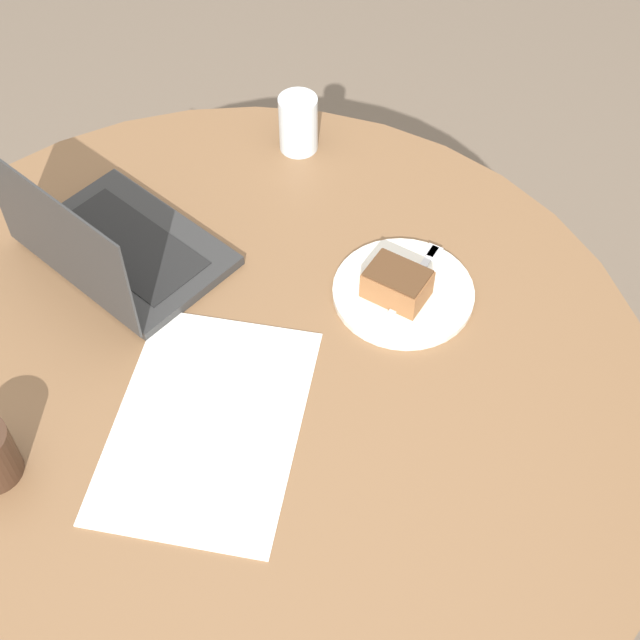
{
  "coord_description": "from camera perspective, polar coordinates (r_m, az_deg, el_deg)",
  "views": [
    {
      "loc": [
        -0.79,
        0.0,
        1.85
      ],
      "look_at": [
        0.06,
        -0.15,
        0.78
      ],
      "focal_mm": 50.0,
      "sensor_mm": 36.0,
      "label": 1
    }
  ],
  "objects": [
    {
      "name": "water_glass",
      "position": [
        1.69,
        -1.35,
        12.47
      ],
      "size": [
        0.07,
        0.07,
        0.11
      ],
      "color": "silver",
      "rests_on": "dining_table"
    },
    {
      "name": "paper_document",
      "position": [
        1.33,
        -7.12,
        -6.54
      ],
      "size": [
        0.46,
        0.39,
        0.0
      ],
      "rotation": [
        0.0,
        0.0,
        -0.37
      ],
      "color": "white",
      "rests_on": "dining_table"
    },
    {
      "name": "laptop",
      "position": [
        1.52,
        -13.11,
        4.62
      ],
      "size": [
        0.4,
        0.39,
        0.22
      ],
      "rotation": [
        0.0,
        0.0,
        3.81
      ],
      "color": "#2D2D2D",
      "rests_on": "dining_table"
    },
    {
      "name": "dining_table",
      "position": [
        1.48,
        -5.39,
        -6.98
      ],
      "size": [
        1.33,
        1.33,
        0.74
      ],
      "color": "brown",
      "rests_on": "ground_plane"
    },
    {
      "name": "plate",
      "position": [
        1.47,
        5.41,
        1.8
      ],
      "size": [
        0.23,
        0.23,
        0.01
      ],
      "color": "silver",
      "rests_on": "dining_table"
    },
    {
      "name": "ground_plane",
      "position": [
        2.02,
        -4.09,
        -15.93
      ],
      "size": [
        12.0,
        12.0,
        0.0
      ],
      "primitive_type": "plane",
      "color": "#6B5B4C"
    },
    {
      "name": "fork",
      "position": [
        1.49,
        6.42,
        3.07
      ],
      "size": [
        0.14,
        0.13,
        0.0
      ],
      "rotation": [
        0.0,
        0.0,
        5.59
      ],
      "color": "silver",
      "rests_on": "plate"
    },
    {
      "name": "cake_slice",
      "position": [
        1.44,
        5.01,
        2.35
      ],
      "size": [
        0.12,
        0.12,
        0.05
      ],
      "rotation": [
        0.0,
        0.0,
        0.84
      ],
      "color": "brown",
      "rests_on": "plate"
    }
  ]
}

